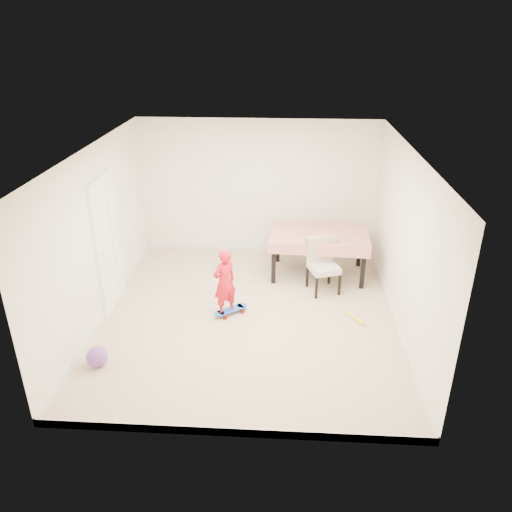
# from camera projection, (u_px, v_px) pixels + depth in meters

# --- Properties ---
(ground) EXTENTS (5.00, 5.00, 0.00)m
(ground) POSITION_uv_depth(u_px,v_px,m) (249.00, 316.00, 7.78)
(ground) COLOR #C9B38C
(ground) RESTS_ON ground
(ceiling) EXTENTS (4.50, 5.00, 0.04)m
(ceiling) POSITION_uv_depth(u_px,v_px,m) (248.00, 152.00, 6.68)
(ceiling) COLOR white
(ceiling) RESTS_ON wall_back
(wall_back) EXTENTS (4.50, 0.04, 2.60)m
(wall_back) POSITION_uv_depth(u_px,v_px,m) (258.00, 188.00, 9.47)
(wall_back) COLOR white
(wall_back) RESTS_ON ground
(wall_front) EXTENTS (4.50, 0.04, 2.60)m
(wall_front) POSITION_uv_depth(u_px,v_px,m) (229.00, 338.00, 4.99)
(wall_front) COLOR white
(wall_front) RESTS_ON ground
(wall_left) EXTENTS (0.04, 5.00, 2.60)m
(wall_left) POSITION_uv_depth(u_px,v_px,m) (98.00, 236.00, 7.35)
(wall_left) COLOR white
(wall_left) RESTS_ON ground
(wall_right) EXTENTS (0.04, 5.00, 2.60)m
(wall_right) POSITION_uv_depth(u_px,v_px,m) (404.00, 244.00, 7.10)
(wall_right) COLOR white
(wall_right) RESTS_ON ground
(door) EXTENTS (0.11, 0.94, 2.11)m
(door) POSITION_uv_depth(u_px,v_px,m) (107.00, 245.00, 7.74)
(door) COLOR white
(door) RESTS_ON ground
(baseboard_back) EXTENTS (4.50, 0.02, 0.12)m
(baseboard_back) POSITION_uv_depth(u_px,v_px,m) (258.00, 247.00, 10.00)
(baseboard_back) COLOR white
(baseboard_back) RESTS_ON ground
(baseboard_front) EXTENTS (4.50, 0.02, 0.12)m
(baseboard_front) POSITION_uv_depth(u_px,v_px,m) (232.00, 432.00, 5.51)
(baseboard_front) COLOR white
(baseboard_front) RESTS_ON ground
(baseboard_left) EXTENTS (0.02, 5.00, 0.12)m
(baseboard_left) POSITION_uv_depth(u_px,v_px,m) (108.00, 308.00, 7.88)
(baseboard_left) COLOR white
(baseboard_left) RESTS_ON ground
(baseboard_right) EXTENTS (0.02, 5.00, 0.12)m
(baseboard_right) POSITION_uv_depth(u_px,v_px,m) (395.00, 318.00, 7.63)
(baseboard_right) COLOR white
(baseboard_right) RESTS_ON ground
(dining_table) EXTENTS (1.78, 1.18, 0.81)m
(dining_table) POSITION_uv_depth(u_px,v_px,m) (318.00, 254.00, 8.92)
(dining_table) COLOR red
(dining_table) RESTS_ON ground
(dining_chair) EXTENTS (0.68, 0.73, 0.94)m
(dining_chair) POSITION_uv_depth(u_px,v_px,m) (324.00, 266.00, 8.32)
(dining_chair) COLOR silver
(dining_chair) RESTS_ON ground
(skateboard) EXTENTS (0.59, 0.52, 0.09)m
(skateboard) POSITION_uv_depth(u_px,v_px,m) (231.00, 311.00, 7.83)
(skateboard) COLOR blue
(skateboard) RESTS_ON ground
(child) EXTENTS (0.47, 0.46, 1.09)m
(child) POSITION_uv_depth(u_px,v_px,m) (225.00, 284.00, 7.59)
(child) COLOR red
(child) RESTS_ON ground
(balloon) EXTENTS (0.28, 0.28, 0.28)m
(balloon) POSITION_uv_depth(u_px,v_px,m) (97.00, 357.00, 6.61)
(balloon) COLOR purple
(balloon) RESTS_ON ground
(foam_toy) EXTENTS (0.26, 0.37, 0.06)m
(foam_toy) POSITION_uv_depth(u_px,v_px,m) (355.00, 318.00, 7.68)
(foam_toy) COLOR yellow
(foam_toy) RESTS_ON ground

